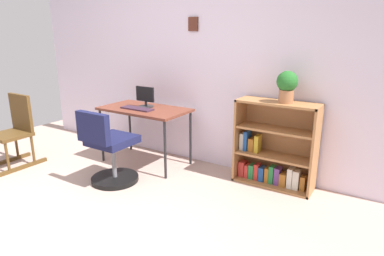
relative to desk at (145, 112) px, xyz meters
The scene contains 9 objects.
ground_plane 1.84m from the desk, 77.40° to the right, with size 6.24×6.24×0.00m, color tan.
wall_back 0.87m from the desk, 51.66° to the left, with size 5.20×0.12×2.56m.
desk is the anchor object (origin of this frame).
monitor 0.19m from the desk, 116.52° to the left, with size 0.27×0.19×0.25m.
keyboard 0.12m from the desk, 106.88° to the right, with size 0.42×0.14×0.02m, color #382333.
office_chair 0.74m from the desk, 84.46° to the right, with size 0.52×0.55×0.83m.
rocking_chair 1.61m from the desk, 145.24° to the right, with size 0.42×0.64×0.88m.
bookshelf_low 1.61m from the desk, 10.06° to the left, with size 0.84×0.30×0.92m.
potted_plant_on_shelf 1.74m from the desk, ahead, with size 0.21×0.21×0.32m.
Camera 1 is at (2.26, -1.35, 1.59)m, focal length 31.05 mm.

